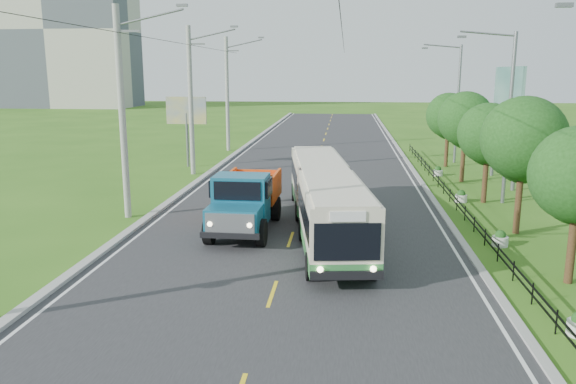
% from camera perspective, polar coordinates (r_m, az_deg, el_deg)
% --- Properties ---
extents(ground, '(240.00, 240.00, 0.00)m').
position_cam_1_polar(ground, '(18.25, -1.60, -10.33)').
color(ground, '#316217').
rests_on(ground, ground).
extents(road, '(14.00, 120.00, 0.02)m').
position_cam_1_polar(road, '(37.45, 2.34, 1.37)').
color(road, '#28282B').
rests_on(road, ground).
extents(curb_left, '(0.40, 120.00, 0.15)m').
position_cam_1_polar(curb_left, '(38.54, -8.41, 1.65)').
color(curb_left, '#9E9E99').
rests_on(curb_left, ground).
extents(curb_right, '(0.30, 120.00, 0.10)m').
position_cam_1_polar(curb_right, '(37.70, 13.26, 1.19)').
color(curb_right, '#9E9E99').
rests_on(curb_right, ground).
extents(edge_line_left, '(0.12, 120.00, 0.00)m').
position_cam_1_polar(edge_line_left, '(38.42, -7.61, 1.56)').
color(edge_line_left, silver).
rests_on(edge_line_left, road).
extents(edge_line_right, '(0.12, 120.00, 0.00)m').
position_cam_1_polar(edge_line_right, '(37.64, 12.50, 1.17)').
color(edge_line_right, silver).
rests_on(edge_line_right, road).
extents(centre_dash, '(0.12, 2.20, 0.00)m').
position_cam_1_polar(centre_dash, '(18.24, -1.60, -10.26)').
color(centre_dash, yellow).
rests_on(centre_dash, road).
extents(railing_right, '(0.04, 40.00, 0.60)m').
position_cam_1_polar(railing_right, '(31.97, 16.13, -0.43)').
color(railing_right, black).
rests_on(railing_right, ground).
extents(pole_near, '(3.51, 0.32, 10.00)m').
position_cam_1_polar(pole_near, '(27.84, -16.44, 7.75)').
color(pole_near, gray).
rests_on(pole_near, ground).
extents(pole_mid, '(3.51, 0.32, 10.00)m').
position_cam_1_polar(pole_mid, '(39.20, -9.80, 9.18)').
color(pole_mid, gray).
rests_on(pole_mid, ground).
extents(pole_far, '(3.51, 0.32, 10.00)m').
position_cam_1_polar(pole_far, '(50.86, -6.15, 9.90)').
color(pole_far, gray).
rests_on(pole_far, ground).
extents(tree_third, '(3.60, 3.62, 6.00)m').
position_cam_1_polar(tree_third, '(26.19, 22.84, 4.62)').
color(tree_third, '#382314').
rests_on(tree_third, ground).
extents(tree_fourth, '(3.24, 3.31, 5.40)m').
position_cam_1_polar(tree_fourth, '(31.98, 19.71, 5.32)').
color(tree_fourth, '#382314').
rests_on(tree_fourth, ground).
extents(tree_fifth, '(3.48, 3.52, 5.80)m').
position_cam_1_polar(tree_fifth, '(37.78, 17.61, 6.80)').
color(tree_fifth, '#382314').
rests_on(tree_fifth, ground).
extents(tree_back, '(3.30, 3.36, 5.50)m').
position_cam_1_polar(tree_back, '(43.67, 16.02, 7.27)').
color(tree_back, '#382314').
rests_on(tree_back, ground).
extents(streetlight_mid, '(3.02, 0.20, 9.07)m').
position_cam_1_polar(streetlight_mid, '(31.93, 21.32, 7.57)').
color(streetlight_mid, slate).
rests_on(streetlight_mid, ground).
extents(streetlight_far, '(3.02, 0.20, 9.07)m').
position_cam_1_polar(streetlight_far, '(45.56, 16.70, 8.99)').
color(streetlight_far, slate).
rests_on(streetlight_far, ground).
extents(planter_near, '(0.64, 0.64, 0.67)m').
position_cam_1_polar(planter_near, '(24.53, 20.75, -4.51)').
color(planter_near, silver).
rests_on(planter_near, ground).
extents(planter_mid, '(0.64, 0.64, 0.67)m').
position_cam_1_polar(planter_mid, '(32.09, 17.18, -0.47)').
color(planter_mid, silver).
rests_on(planter_mid, ground).
extents(planter_far, '(0.64, 0.64, 0.67)m').
position_cam_1_polar(planter_far, '(39.82, 14.98, 2.01)').
color(planter_far, silver).
rests_on(planter_far, ground).
extents(billboard_left, '(3.00, 0.20, 5.20)m').
position_cam_1_polar(billboard_left, '(42.49, -10.28, 7.71)').
color(billboard_left, slate).
rests_on(billboard_left, ground).
extents(billboard_right, '(0.24, 6.00, 7.30)m').
position_cam_1_polar(billboard_right, '(38.13, 21.43, 8.83)').
color(billboard_right, slate).
rests_on(billboard_right, ground).
extents(apartment_near, '(28.00, 14.00, 30.00)m').
position_cam_1_polar(apartment_near, '(125.78, -22.02, 14.89)').
color(apartment_near, '#B7B2A3').
rests_on(apartment_near, ground).
extents(apartment_far, '(24.00, 14.00, 26.00)m').
position_cam_1_polar(apartment_far, '(159.66, -25.89, 13.06)').
color(apartment_far, '#B7B2A3').
rests_on(apartment_far, ground).
extents(bus, '(4.27, 14.74, 2.81)m').
position_cam_1_polar(bus, '(24.72, 3.76, -0.25)').
color(bus, '#327D3B').
rests_on(bus, ground).
extents(dump_truck, '(2.63, 6.44, 2.68)m').
position_cam_1_polar(dump_truck, '(24.96, -4.35, -0.54)').
color(dump_truck, '#145C7B').
rests_on(dump_truck, ground).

